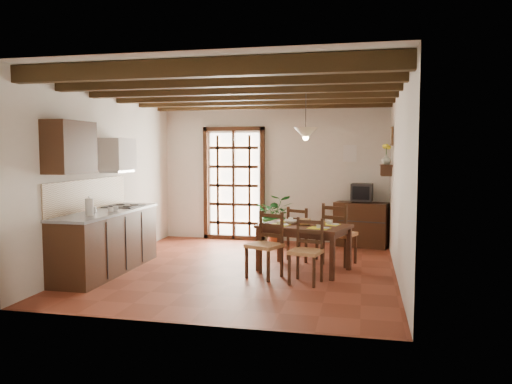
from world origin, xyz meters
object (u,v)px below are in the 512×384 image
(potted_plant, at_px, (275,215))
(sideboard, at_px, (361,224))
(chair_far_left, at_px, (302,243))
(chair_near_right, at_px, (306,263))
(crt_tv, at_px, (362,192))
(kitchen_counter, at_px, (107,240))
(chair_near_left, at_px, (265,257))
(pendant_lamp, at_px, (306,132))
(chair_far_right, at_px, (339,245))
(dining_table, at_px, (304,231))

(potted_plant, bearing_deg, sideboard, 3.76)
(chair_far_left, distance_m, potted_plant, 1.50)
(chair_near_right, xyz_separation_m, crt_tv, (0.72, 2.84, 0.75))
(kitchen_counter, relative_size, chair_near_left, 2.41)
(sideboard, distance_m, crt_tv, 0.61)
(sideboard, xyz_separation_m, potted_plant, (-1.63, -0.11, 0.15))
(crt_tv, xyz_separation_m, potted_plant, (-1.63, -0.10, -0.45))
(chair_far_left, relative_size, pendant_lamp, 1.05)
(chair_near_right, height_order, sideboard, chair_near_right)
(kitchen_counter, xyz_separation_m, crt_tv, (3.69, 2.82, 0.55))
(chair_near_left, relative_size, chair_far_left, 1.05)
(chair_far_right, distance_m, crt_tv, 1.78)
(kitchen_counter, bearing_deg, pendant_lamp, 15.55)
(chair_near_left, height_order, potted_plant, potted_plant)
(kitchen_counter, height_order, sideboard, kitchen_counter)
(chair_far_right, relative_size, pendant_lamp, 1.16)
(chair_far_right, bearing_deg, crt_tv, -78.30)
(kitchen_counter, relative_size, chair_far_right, 2.30)
(chair_near_right, distance_m, chair_far_right, 1.31)
(dining_table, bearing_deg, chair_far_right, 64.00)
(chair_far_right, bearing_deg, pendant_lamp, 64.73)
(chair_near_right, height_order, crt_tv, crt_tv)
(chair_near_left, distance_m, chair_far_right, 1.45)
(sideboard, height_order, potted_plant, potted_plant)
(sideboard, bearing_deg, dining_table, -98.47)
(chair_far_left, distance_m, chair_far_right, 0.64)
(chair_near_left, xyz_separation_m, chair_far_right, (0.99, 1.06, 0.01))
(sideboard, bearing_deg, pendant_lamp, -99.42)
(chair_far_right, bearing_deg, dining_table, 70.70)
(chair_near_left, distance_m, potted_plant, 2.59)
(dining_table, relative_size, pendant_lamp, 1.73)
(chair_near_right, xyz_separation_m, pendant_lamp, (-0.11, 0.82, 1.80))
(sideboard, bearing_deg, crt_tv, -77.09)
(chair_near_right, bearing_deg, chair_far_right, 85.92)
(chair_near_left, bearing_deg, pendant_lamp, 74.61)
(crt_tv, height_order, potted_plant, potted_plant)
(kitchen_counter, bearing_deg, chair_far_right, 20.08)
(crt_tv, bearing_deg, pendant_lamp, -106.30)
(crt_tv, bearing_deg, chair_far_left, -118.00)
(sideboard, bearing_deg, chair_far_left, -111.06)
(potted_plant, distance_m, pendant_lamp, 2.57)
(chair_far_right, relative_size, potted_plant, 0.48)
(chair_near_right, xyz_separation_m, sideboard, (0.72, 2.85, 0.14))
(sideboard, bearing_deg, chair_far_right, -89.06)
(potted_plant, bearing_deg, kitchen_counter, -127.20)
(chair_far_left, distance_m, sideboard, 1.71)
(pendant_lamp, bearing_deg, sideboard, 67.67)
(kitchen_counter, xyz_separation_m, chair_far_right, (3.35, 1.23, -0.17))
(chair_far_left, xyz_separation_m, crt_tv, (0.95, 1.40, 0.75))
(sideboard, bearing_deg, chair_near_right, -91.28)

